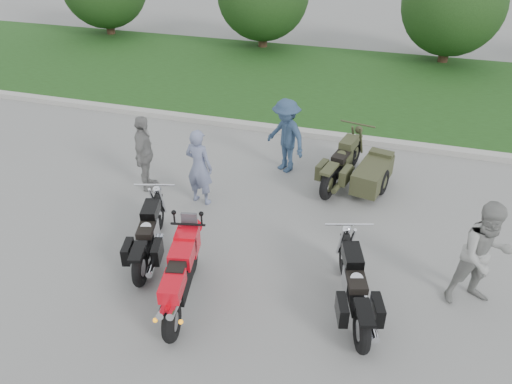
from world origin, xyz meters
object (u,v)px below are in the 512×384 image
(cruiser_left, at_px, (149,237))
(person_grey, at_px, (485,255))
(sportbike_red, at_px, (180,276))
(cruiser_sidecar, at_px, (359,170))
(cruiser_right, at_px, (355,290))
(person_stripe, at_px, (199,167))
(person_back, at_px, (145,154))
(person_denim, at_px, (286,136))

(cruiser_left, height_order, person_grey, person_grey)
(sportbike_red, height_order, person_grey, person_grey)
(sportbike_red, height_order, cruiser_sidecar, sportbike_red)
(sportbike_red, distance_m, cruiser_right, 2.71)
(person_stripe, height_order, person_back, person_back)
(cruiser_left, relative_size, cruiser_right, 0.97)
(person_stripe, bearing_deg, cruiser_sidecar, -143.18)
(cruiser_sidecar, relative_size, person_denim, 1.35)
(cruiser_left, bearing_deg, sportbike_red, -56.90)
(person_stripe, relative_size, person_denim, 0.95)
(sportbike_red, xyz_separation_m, person_back, (-2.21, 3.09, 0.27))
(cruiser_sidecar, distance_m, person_grey, 3.80)
(cruiser_right, relative_size, cruiser_sidecar, 0.95)
(cruiser_sidecar, xyz_separation_m, person_stripe, (-3.12, -1.55, 0.40))
(cruiser_sidecar, bearing_deg, cruiser_right, -72.36)
(person_grey, bearing_deg, person_back, 143.53)
(cruiser_left, xyz_separation_m, cruiser_right, (3.69, -0.29, 0.02))
(cruiser_left, height_order, cruiser_right, cruiser_right)
(sportbike_red, height_order, cruiser_left, sportbike_red)
(cruiser_left, height_order, person_back, person_back)
(cruiser_sidecar, xyz_separation_m, person_grey, (2.23, -3.03, 0.49))
(person_stripe, relative_size, person_grey, 0.90)
(sportbike_red, bearing_deg, cruiser_sidecar, 51.57)
(cruiser_right, xyz_separation_m, person_back, (-4.85, 2.46, 0.40))
(cruiser_sidecar, bearing_deg, cruiser_left, -121.05)
(cruiser_left, xyz_separation_m, person_back, (-1.16, 2.16, 0.42))
(sportbike_red, distance_m, cruiser_left, 1.41)
(person_grey, height_order, person_back, person_grey)
(cruiser_right, height_order, person_grey, person_grey)
(cruiser_right, xyz_separation_m, cruiser_sidecar, (-0.40, 3.85, -0.02))
(person_denim, relative_size, person_back, 1.03)
(cruiser_left, relative_size, cruiser_sidecar, 0.92)
(cruiser_left, xyz_separation_m, person_denim, (1.53, 3.88, 0.44))
(cruiser_left, bearing_deg, person_denim, 52.96)
(sportbike_red, bearing_deg, person_back, 113.64)
(person_grey, bearing_deg, cruiser_left, 162.74)
(cruiser_left, distance_m, cruiser_right, 3.70)
(cruiser_left, relative_size, person_grey, 1.18)
(person_grey, bearing_deg, cruiser_right, -178.51)
(person_denim, bearing_deg, cruiser_right, -28.77)
(cruiser_right, height_order, person_denim, person_denim)
(sportbike_red, height_order, person_stripe, person_stripe)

